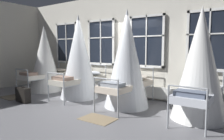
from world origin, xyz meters
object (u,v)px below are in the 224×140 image
object	(u,v)px
cot_second	(79,58)
cot_third	(127,60)
suitcase_dark	(23,95)
cot_first	(45,60)
cot_fourth	(200,66)

from	to	relation	value
cot_second	cot_third	size ratio (longest dim) A/B	1.01
suitcase_dark	cot_second	bearing A→B (deg)	60.31
cot_third	suitcase_dark	size ratio (longest dim) A/B	4.71
cot_second	cot_third	distance (m)	1.83
cot_second	suitcase_dark	bearing A→B (deg)	148.00
cot_first	cot_third	world-z (taller)	cot_third
cot_second	suitcase_dark	distance (m)	2.04
cot_second	cot_first	bearing A→B (deg)	89.49
cot_first	cot_second	world-z (taller)	cot_second
cot_second	suitcase_dark	xyz separation A→B (m)	(-0.94, -1.44, -1.08)
cot_first	cot_fourth	bearing A→B (deg)	-89.44
cot_first	cot_second	bearing A→B (deg)	-91.00
cot_fourth	cot_second	bearing A→B (deg)	90.54
cot_third	cot_first	bearing A→B (deg)	89.04
cot_third	suitcase_dark	xyz separation A→B (m)	(-2.78, -1.43, -1.08)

